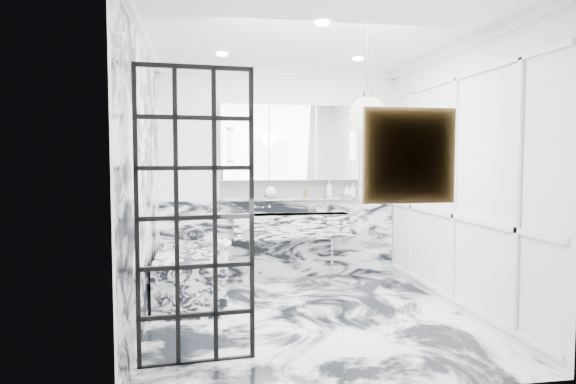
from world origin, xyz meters
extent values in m
plane|color=white|center=(0.00, 0.00, 0.00)|extent=(3.60, 3.60, 0.00)
plane|color=white|center=(0.00, 0.00, 2.80)|extent=(3.60, 3.60, 0.00)
plane|color=white|center=(0.00, 1.80, 1.40)|extent=(3.60, 0.00, 3.60)
plane|color=white|center=(0.00, -1.80, 1.40)|extent=(3.60, 0.00, 3.60)
plane|color=white|center=(-1.60, 0.00, 1.40)|extent=(0.00, 3.60, 3.60)
plane|color=white|center=(1.60, 0.00, 1.40)|extent=(0.00, 3.60, 3.60)
cube|color=white|center=(0.00, 1.78, 0.53)|extent=(3.18, 0.05, 1.05)
cube|color=white|center=(-1.59, 0.00, 1.34)|extent=(0.02, 3.56, 2.68)
cube|color=white|center=(1.58, 0.00, 1.30)|extent=(0.03, 3.40, 2.30)
imported|color=#8C5919|center=(0.67, 1.71, 1.20)|extent=(0.11, 0.11, 0.22)
imported|color=#4C4C51|center=(1.00, 1.71, 1.18)|extent=(0.11, 0.11, 0.18)
imported|color=silver|center=(0.91, 1.71, 1.17)|extent=(0.13, 0.13, 0.15)
sphere|color=white|center=(-0.14, 1.71, 1.17)|extent=(0.15, 0.15, 0.15)
cylinder|color=#8C5919|center=(0.35, 1.71, 1.14)|extent=(0.04, 0.04, 0.10)
cylinder|color=silver|center=(-0.83, 0.17, 0.61)|extent=(0.08, 0.08, 0.12)
cube|color=#C37414|center=(0.32, -1.76, 1.63)|extent=(0.54, 0.05, 0.54)
sphere|color=white|center=(0.22, -1.19, 1.96)|extent=(0.26, 0.26, 0.26)
cube|color=silver|center=(0.15, 1.55, 0.73)|extent=(1.60, 0.45, 0.30)
cube|color=silver|center=(0.15, 1.72, 1.07)|extent=(1.90, 0.14, 0.04)
cube|color=white|center=(0.15, 1.78, 1.21)|extent=(1.90, 0.03, 0.23)
cube|color=white|center=(0.15, 1.73, 1.82)|extent=(1.90, 0.16, 1.00)
cylinder|color=white|center=(-0.67, 1.63, 1.78)|extent=(0.07, 0.07, 0.40)
cylinder|color=white|center=(0.97, 1.63, 1.78)|extent=(0.07, 0.07, 0.40)
cube|color=silver|center=(-1.18, 0.90, 0.28)|extent=(0.75, 1.65, 0.55)
camera|label=1|loc=(-1.08, -5.02, 1.61)|focal=32.00mm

